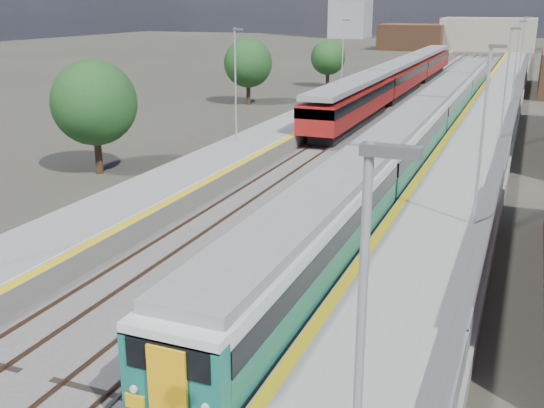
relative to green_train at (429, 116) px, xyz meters
The scene contains 11 objects.
ground 7.82m from the green_train, 101.47° to the left, with size 320.00×320.00×0.00m, color #47443A.
ballast_bed 10.77m from the green_train, 110.76° to the left, with size 10.50×155.00×0.06m, color #565451.
tracks 12.15m from the green_train, 105.24° to the left, with size 8.96×160.00×0.17m.
platform_right 10.69m from the green_train, 69.06° to the left, with size 4.70×155.00×8.52m.
platform_left 14.54m from the green_train, 136.87° to the left, with size 4.30×155.00×8.52m.
buildings 98.35m from the green_train, 101.55° to the left, with size 72.00×185.50×40.00m.
green_train is the anchor object (origin of this frame).
red_train 25.47m from the green_train, 105.95° to the left, with size 3.00×60.76×3.78m.
tree_a 24.00m from the green_train, 136.61° to the right, with size 5.11×5.11×6.92m.
tree_b 24.12m from the green_train, 147.87° to the left, with size 4.95×4.95×6.71m.
tree_c 34.12m from the green_train, 119.93° to the left, with size 4.27×4.27×5.78m.
Camera 1 is at (8.24, -5.03, 10.01)m, focal length 42.00 mm.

